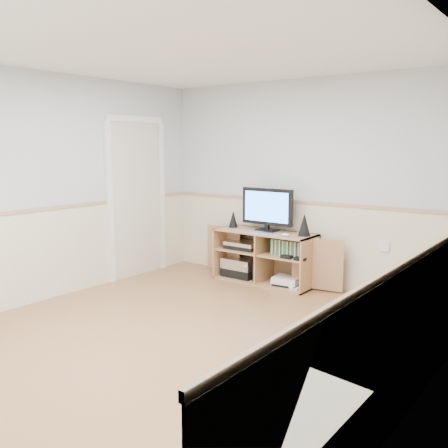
{
  "coord_description": "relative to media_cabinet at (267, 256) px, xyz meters",
  "views": [
    {
      "loc": [
        2.85,
        -3.21,
        1.71
      ],
      "look_at": [
        -0.46,
        1.2,
        0.84
      ],
      "focal_mm": 40.0,
      "sensor_mm": 36.0,
      "label": 1
    }
  ],
  "objects": [
    {
      "name": "room",
      "position": [
        0.36,
        -1.91,
        0.88
      ],
      "size": [
        4.04,
        4.54,
        2.54
      ],
      "color": "#B48250",
      "rests_on": "ground"
    },
    {
      "name": "media_cabinet",
      "position": [
        0.0,
        0.0,
        0.0
      ],
      "size": [
        2.01,
        0.48,
        0.65
      ],
      "color": "#AB7D55",
      "rests_on": "floor"
    },
    {
      "name": "monitor",
      "position": [
        0.0,
        -0.01,
        0.61
      ],
      "size": [
        0.71,
        0.18,
        0.53
      ],
      "color": "black",
      "rests_on": "media_cabinet"
    },
    {
      "name": "speaker_left",
      "position": [
        -0.5,
        -0.04,
        0.43
      ],
      "size": [
        0.12,
        0.12,
        0.22
      ],
      "primitive_type": "cone",
      "color": "black",
      "rests_on": "media_cabinet"
    },
    {
      "name": "speaker_right",
      "position": [
        0.54,
        -0.04,
        0.45
      ],
      "size": [
        0.15,
        0.15,
        0.27
      ],
      "primitive_type": "cone",
      "color": "black",
      "rests_on": "media_cabinet"
    },
    {
      "name": "keyboard",
      "position": [
        0.03,
        -0.2,
        0.32
      ],
      "size": [
        0.3,
        0.17,
        0.01
      ],
      "primitive_type": "cube",
      "rotation": [
        0.0,
        0.0,
        -0.22
      ],
      "color": "silver",
      "rests_on": "media_cabinet"
    },
    {
      "name": "mouse",
      "position": [
        0.38,
        -0.2,
        0.34
      ],
      "size": [
        0.11,
        0.09,
        0.04
      ],
      "primitive_type": "ellipsoid",
      "rotation": [
        0.0,
        0.0,
        0.31
      ],
      "color": "white",
      "rests_on": "media_cabinet"
    },
    {
      "name": "av_components",
      "position": [
        -0.34,
        -0.06,
        -0.11
      ],
      "size": [
        0.52,
        0.32,
        0.47
      ],
      "color": "black",
      "rests_on": "media_cabinet"
    },
    {
      "name": "game_consoles",
      "position": [
        0.33,
        -0.07,
        -0.26
      ],
      "size": [
        0.46,
        0.3,
        0.11
      ],
      "color": "white",
      "rests_on": "media_cabinet"
    },
    {
      "name": "game_cases",
      "position": [
        0.34,
        -0.08,
        0.15
      ],
      "size": [
        0.4,
        0.14,
        0.19
      ],
      "primitive_type": "cube",
      "color": "#3F8C3F",
      "rests_on": "media_cabinet"
    },
    {
      "name": "wall_outlet",
      "position": [
        1.41,
        0.19,
        0.27
      ],
      "size": [
        0.12,
        0.03,
        0.12
      ],
      "primitive_type": "cube",
      "color": "white",
      "rests_on": "wall_back"
    }
  ]
}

